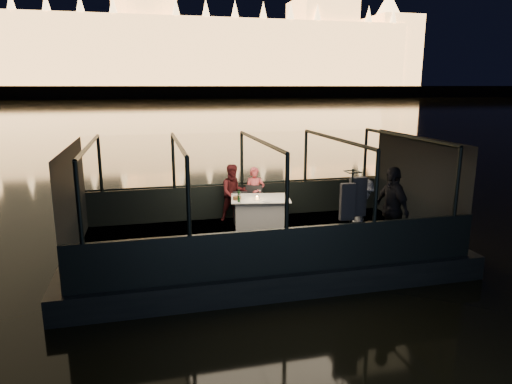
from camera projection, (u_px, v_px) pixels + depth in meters
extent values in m
plane|color=black|center=(156.00, 108.00, 86.40)|extent=(500.00, 500.00, 0.00)
cube|color=black|center=(260.00, 260.00, 10.72)|extent=(8.60, 4.40, 1.00)
cube|color=black|center=(260.00, 240.00, 10.61)|extent=(8.00, 4.00, 0.04)
cube|color=black|center=(242.00, 201.00, 12.39)|extent=(8.00, 0.08, 0.90)
cube|color=black|center=(286.00, 251.00, 8.61)|extent=(8.00, 0.08, 0.90)
cube|color=#423D33|center=(148.00, 93.00, 209.16)|extent=(400.00, 140.00, 6.00)
cube|color=white|center=(260.00, 213.00, 11.45)|extent=(1.62, 1.30, 0.77)
cube|color=black|center=(241.00, 207.00, 11.77)|extent=(0.45, 0.45, 0.80)
cube|color=black|center=(256.00, 206.00, 11.86)|extent=(0.58, 0.58, 0.94)
imported|color=#D44D53|center=(255.00, 192.00, 12.06)|extent=(0.58, 0.47, 1.42)
imported|color=#451316|center=(234.00, 193.00, 11.93)|extent=(0.77, 0.62, 1.51)
imported|color=white|center=(361.00, 214.00, 9.66)|extent=(0.96, 1.20, 1.62)
imported|color=black|center=(391.00, 212.00, 9.77)|extent=(0.55, 1.12, 1.85)
cylinder|color=#133616|center=(239.00, 196.00, 10.94)|extent=(0.08, 0.08, 0.32)
cylinder|color=brown|center=(237.00, 198.00, 11.19)|extent=(0.26, 0.26, 0.08)
cylinder|color=#F99B3E|center=(257.00, 198.00, 11.18)|extent=(0.07, 0.07, 0.08)
cylinder|color=silver|center=(267.00, 201.00, 11.00)|extent=(0.29, 0.29, 0.01)
cylinder|color=silver|center=(241.00, 199.00, 11.24)|extent=(0.24, 0.24, 0.01)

